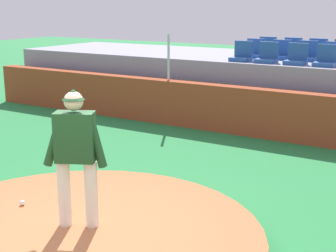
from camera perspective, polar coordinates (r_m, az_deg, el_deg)
ground_plane at (r=6.56m, az=-10.63°, el=-13.72°), size 60.00×60.00×0.00m
pitchers_mound at (r=6.51m, az=-10.67°, el=-12.82°), size 4.79×4.79×0.23m
pitcher at (r=6.29m, az=-10.53°, el=-2.53°), size 0.77×0.47×1.78m
baseball at (r=7.42m, az=-16.34°, el=-8.44°), size 0.07×0.07×0.07m
brick_barrier at (r=11.65m, az=10.81°, el=1.47°), size 16.93×0.40×1.12m
fence_post_left at (r=12.58m, az=0.06°, el=7.88°), size 0.06×0.06×1.16m
bleacher_platform at (r=13.77m, az=14.35°, el=4.19°), size 16.65×3.57×1.60m
stadium_chair_0 at (r=12.82m, az=8.47°, el=8.08°), size 0.48×0.44×0.50m
stadium_chair_1 at (r=12.55m, az=11.30°, el=7.84°), size 0.48×0.44×0.50m
stadium_chair_2 at (r=12.34m, az=14.50°, el=7.57°), size 0.48×0.44×0.50m
stadium_chair_3 at (r=12.17m, az=17.62°, el=7.28°), size 0.48×0.44×0.50m
stadium_chair_4 at (r=13.67m, az=9.84°, el=8.38°), size 0.48×0.44×0.50m
stadium_chair_5 at (r=13.39m, az=12.76°, el=8.13°), size 0.48×0.44×0.50m
stadium_chair_6 at (r=13.22m, az=15.55°, el=7.90°), size 0.48×0.44×0.50m
stadium_chair_7 at (r=13.03m, az=18.44°, el=7.61°), size 0.48×0.44×0.50m
stadium_chair_8 at (r=14.50m, az=11.20°, el=8.62°), size 0.48×0.44×0.50m
stadium_chair_9 at (r=14.27m, az=13.98°, el=8.40°), size 0.48×0.44×0.50m
stadium_chair_10 at (r=14.08m, az=16.68°, el=8.16°), size 0.48×0.44×0.50m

